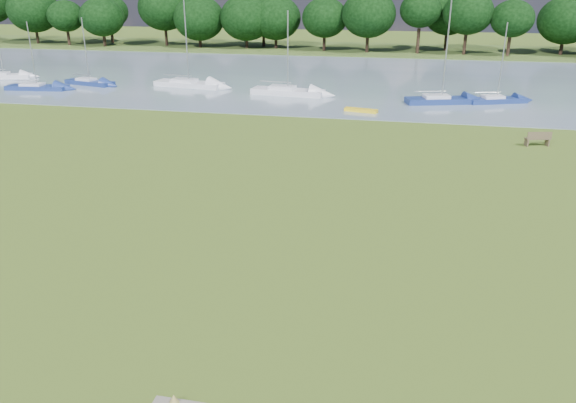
% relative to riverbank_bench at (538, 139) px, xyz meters
% --- Properties ---
extents(ground, '(220.00, 220.00, 0.00)m').
position_rel_riverbank_bench_xyz_m(ground, '(-13.38, -16.64, -0.53)').
color(ground, brown).
extents(river, '(220.00, 40.00, 0.10)m').
position_rel_riverbank_bench_xyz_m(river, '(-13.38, 25.36, -0.53)').
color(river, slate).
rests_on(river, ground).
extents(far_bank, '(220.00, 20.00, 0.40)m').
position_rel_riverbank_bench_xyz_m(far_bank, '(-13.38, 55.36, -0.53)').
color(far_bank, '#4C6626').
rests_on(far_bank, ground).
extents(riverbank_bench, '(1.79, 0.91, 1.06)m').
position_rel_riverbank_bench_xyz_m(riverbank_bench, '(0.00, 0.00, 0.00)').
color(riverbank_bench, brown).
rests_on(riverbank_bench, ground).
extents(kayak, '(2.99, 1.28, 0.29)m').
position_rel_riverbank_bench_xyz_m(kayak, '(-12.92, 8.24, -0.33)').
color(kayak, yellow).
rests_on(kayak, river).
extents(tree_line, '(152.19, 8.09, 9.79)m').
position_rel_riverbank_bench_xyz_m(tree_line, '(-7.32, 51.36, 5.30)').
color(tree_line, black).
rests_on(tree_line, far_bank).
extents(sailboat_0, '(7.48, 2.81, 8.04)m').
position_rel_riverbank_bench_xyz_m(sailboat_0, '(-20.86, 14.64, 0.02)').
color(sailboat_0, silver).
rests_on(sailboat_0, river).
extents(sailboat_1, '(6.24, 3.39, 7.54)m').
position_rel_riverbank_bench_xyz_m(sailboat_1, '(-55.42, 17.72, -0.05)').
color(sailboat_1, silver).
rests_on(sailboat_1, river).
extents(sailboat_4, '(6.86, 3.64, 9.45)m').
position_rel_riverbank_bench_xyz_m(sailboat_4, '(-5.94, 13.41, 0.01)').
color(sailboat_4, navy).
rests_on(sailboat_4, river).
extents(sailboat_6, '(6.08, 3.05, 7.05)m').
position_rel_riverbank_bench_xyz_m(sailboat_6, '(-43.35, 15.92, -0.07)').
color(sailboat_6, navy).
rests_on(sailboat_6, river).
extents(sailboat_7, '(5.67, 3.39, 7.22)m').
position_rel_riverbank_bench_xyz_m(sailboat_7, '(-0.82, 14.72, -0.06)').
color(sailboat_7, navy).
rests_on(sailboat_7, river).
extents(sailboat_8, '(7.87, 3.32, 9.91)m').
position_rel_riverbank_bench_xyz_m(sailboat_8, '(-32.26, 17.04, -0.00)').
color(sailboat_8, silver).
rests_on(sailboat_8, river).
extents(sailboat_9, '(6.52, 2.40, 6.83)m').
position_rel_riverbank_bench_xyz_m(sailboat_9, '(-47.20, 12.07, -0.09)').
color(sailboat_9, navy).
rests_on(sailboat_9, river).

